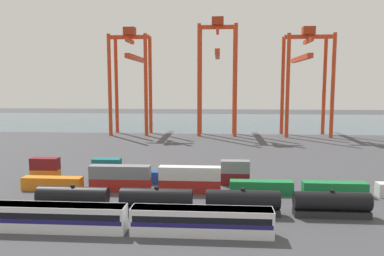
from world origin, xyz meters
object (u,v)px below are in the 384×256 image
object	(u,v)px
freight_tank_row	(199,201)
gantry_crane_west	(132,70)
passenger_train	(129,218)
shipping_container_1	(120,185)
gantry_crane_central	(217,66)
gantry_crane_east	(306,70)
shipping_container_0	(53,183)

from	to	relation	value
freight_tank_row	gantry_crane_west	bearing A→B (deg)	108.79
passenger_train	freight_tank_row	xyz separation A→B (m)	(9.66, 8.83, -0.05)
gantry_crane_west	shipping_container_1	bearing A→B (deg)	-78.62
passenger_train	gantry_crane_central	bearing A→B (deg)	83.65
passenger_train	gantry_crane_west	size ratio (longest dim) A/B	0.91
passenger_train	freight_tank_row	bearing A→B (deg)	42.43
gantry_crane_west	gantry_crane_east	bearing A→B (deg)	-0.09
shipping_container_0	gantry_crane_west	bearing A→B (deg)	92.52
gantry_crane_west	gantry_crane_east	size ratio (longest dim) A/B	1.01
shipping_container_0	gantry_crane_west	size ratio (longest dim) A/B	0.27
shipping_container_0	gantry_crane_central	xyz separation A→B (m)	(32.80, 88.30, 27.82)
freight_tank_row	shipping_container_0	size ratio (longest dim) A/B	4.52
passenger_train	gantry_crane_west	bearing A→B (deg)	102.66
gantry_crane_west	gantry_crane_central	distance (m)	36.74
gantry_crane_east	gantry_crane_west	bearing A→B (deg)	179.91
gantry_crane_west	gantry_crane_central	bearing A→B (deg)	-0.60
passenger_train	gantry_crane_east	world-z (taller)	gantry_crane_east
passenger_train	freight_tank_row	world-z (taller)	freight_tank_row
freight_tank_row	shipping_container_0	bearing A→B (deg)	158.57
shipping_container_1	gantry_crane_east	distance (m)	107.74
gantry_crane_east	passenger_train	bearing A→B (deg)	-114.07
shipping_container_1	shipping_container_0	bearing A→B (deg)	180.00
freight_tank_row	gantry_crane_west	size ratio (longest dim) A/B	1.22
shipping_container_1	gantry_crane_east	xyz separation A→B (m)	(55.56, 88.57, 26.01)
freight_tank_row	shipping_container_1	world-z (taller)	freight_tank_row
shipping_container_1	gantry_crane_central	size ratio (longest dim) A/B	0.25
gantry_crane_central	gantry_crane_east	world-z (taller)	gantry_crane_central
gantry_crane_west	freight_tank_row	bearing A→B (deg)	-71.21
passenger_train	gantry_crane_central	size ratio (longest dim) A/B	0.84
freight_tank_row	gantry_crane_central	bearing A→B (deg)	88.59
passenger_train	freight_tank_row	distance (m)	13.08
passenger_train	gantry_crane_central	world-z (taller)	gantry_crane_central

